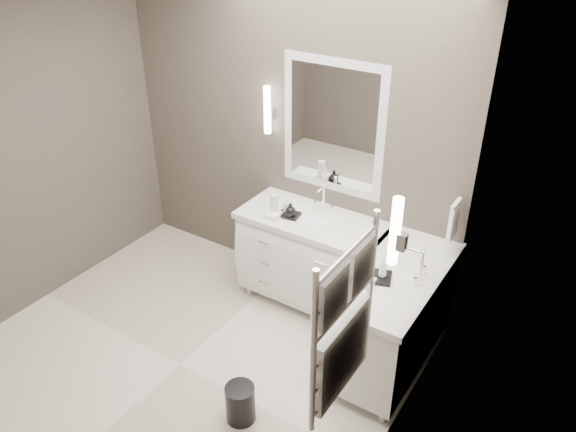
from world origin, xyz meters
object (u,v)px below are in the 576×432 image
Objects in this scene: vanity_back at (313,255)px; towel_ladder at (342,330)px; vanity_right at (393,312)px; waste_bin at (240,403)px.

towel_ladder reaches higher than vanity_back.
vanity_right is (0.88, -0.33, 0.00)m from vanity_back.
towel_ladder is 3.15× the size of waste_bin.
towel_ladder is (0.23, -1.30, 0.91)m from vanity_right.
vanity_back is 1.00× the size of vanity_right.
vanity_back is 0.93m from vanity_right.
vanity_right is 1.38× the size of towel_ladder.
towel_ladder is at bearing -55.90° from vanity_back.
towel_ladder is 1.53m from waste_bin.
waste_bin is (0.25, -1.37, -0.34)m from vanity_back.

